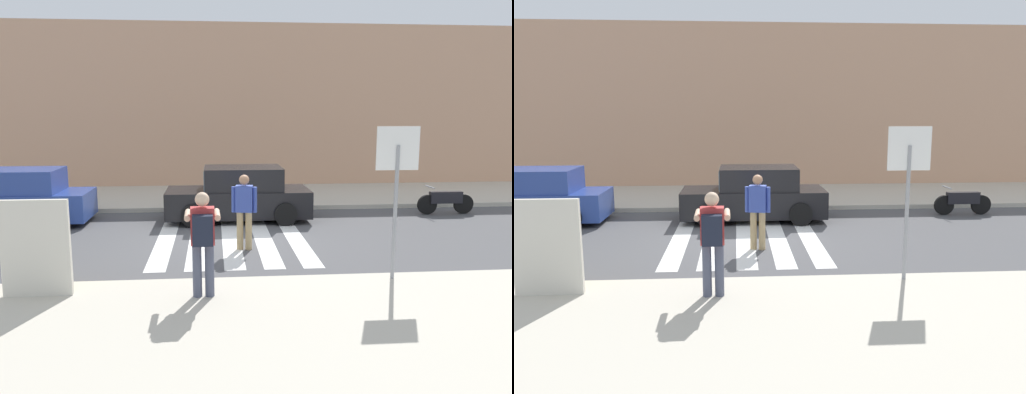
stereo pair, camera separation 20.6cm
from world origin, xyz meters
TOP-DOWN VIEW (x-y plane):
  - ground_plane at (0.00, 0.00)m, footprint 120.00×120.00m
  - sidewalk_near at (0.00, -6.20)m, footprint 60.00×6.00m
  - sidewalk_far at (0.00, 6.00)m, footprint 60.00×4.80m
  - building_facade_far at (0.00, 10.40)m, footprint 56.00×4.00m
  - crosswalk_stripe_0 at (-1.60, 0.20)m, footprint 0.44×5.20m
  - crosswalk_stripe_1 at (-0.80, 0.20)m, footprint 0.44×5.20m
  - crosswalk_stripe_2 at (0.00, 0.20)m, footprint 0.44×5.20m
  - crosswalk_stripe_3 at (0.80, 0.20)m, footprint 0.44×5.20m
  - crosswalk_stripe_4 at (1.60, 0.20)m, footprint 0.44×5.20m
  - stop_sign at (2.80, -3.48)m, footprint 0.76×0.08m
  - photographer_with_backpack at (-0.59, -4.13)m, footprint 0.59×0.85m
  - pedestrian_crossing at (0.27, -0.87)m, footprint 0.57×0.30m
  - parked_car_blue at (-5.89, 2.30)m, footprint 4.10×1.92m
  - parked_car_black at (0.33, 2.30)m, footprint 4.10×1.92m
  - motorcycle at (6.69, 2.60)m, footprint 1.76×0.60m
  - advertising_board at (-3.29, -3.84)m, footprint 1.10×0.11m

SIDE VIEW (x-z plane):
  - ground_plane at x=0.00m, z-range 0.00..0.00m
  - crosswalk_stripe_0 at x=-1.60m, z-range 0.00..0.01m
  - crosswalk_stripe_1 at x=-0.80m, z-range 0.00..0.01m
  - crosswalk_stripe_2 at x=0.00m, z-range 0.00..0.01m
  - crosswalk_stripe_3 at x=0.80m, z-range 0.00..0.01m
  - crosswalk_stripe_4 at x=1.60m, z-range 0.00..0.01m
  - sidewalk_near at x=0.00m, z-range 0.00..0.14m
  - sidewalk_far at x=0.00m, z-range 0.00..0.14m
  - motorcycle at x=6.69m, z-range -0.02..0.85m
  - parked_car_blue at x=-5.89m, z-range -0.05..1.50m
  - parked_car_black at x=0.33m, z-range -0.05..1.50m
  - advertising_board at x=-3.29m, z-range 0.14..1.74m
  - pedestrian_crossing at x=0.27m, z-range 0.11..1.84m
  - photographer_with_backpack at x=-0.59m, z-range 0.31..2.03m
  - stop_sign at x=2.80m, z-range 0.77..3.50m
  - building_facade_far at x=0.00m, z-range 0.00..6.58m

